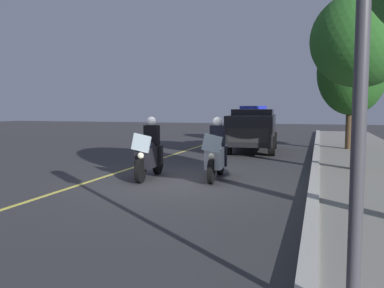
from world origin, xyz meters
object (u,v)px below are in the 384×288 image
Objects in this scene: police_motorcycle_lead_left at (150,153)px; tree_mid_block at (361,41)px; police_motorcycle_lead_right at (216,154)px; tree_far_back at (352,72)px; police_suv at (253,128)px.

tree_mid_block reaches higher than police_motorcycle_lead_left.
police_motorcycle_lead_left is at bearing -76.61° from police_motorcycle_lead_right.
tree_mid_block is 0.98× the size of tree_far_back.
police_motorcycle_lead_right is 0.40× the size of tree_far_back.
police_suv is (-7.42, -0.17, 0.37)m from police_motorcycle_lead_right.
police_motorcycle_lead_left is 1.00× the size of police_motorcycle_lead_right.
tree_mid_block is at bearing 121.87° from police_motorcycle_lead_right.
police_motorcycle_lead_left is 0.41× the size of tree_mid_block.
tree_far_back reaches higher than police_suv.
police_motorcycle_lead_right is (-0.43, 1.81, 0.00)m from police_motorcycle_lead_left.
police_motorcycle_lead_left is 8.03m from police_suv.
police_motorcycle_lead_left is 7.05m from tree_mid_block.
tree_far_back is (-1.46, 4.19, 2.48)m from police_suv.
police_suv is 7.04m from tree_mid_block.
police_motorcycle_lead_left and police_motorcycle_lead_right have the same top height.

